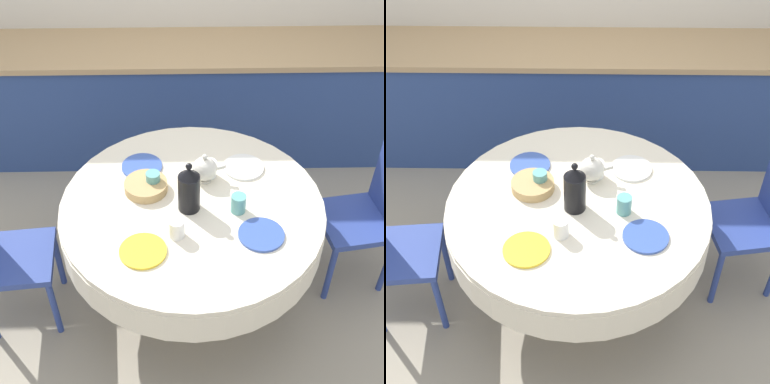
% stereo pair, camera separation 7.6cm
% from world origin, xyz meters
% --- Properties ---
extents(ground_plane, '(12.00, 12.00, 0.00)m').
position_xyz_m(ground_plane, '(0.00, 0.00, 0.00)').
color(ground_plane, '#9E937F').
extents(kitchen_counter, '(3.24, 0.64, 0.89)m').
position_xyz_m(kitchen_counter, '(0.00, 1.48, 0.44)').
color(kitchen_counter, '#2D4784').
rests_on(kitchen_counter, ground_plane).
extents(dining_table, '(1.39, 1.39, 0.75)m').
position_xyz_m(dining_table, '(0.00, 0.00, 0.62)').
color(dining_table, tan).
rests_on(dining_table, ground_plane).
extents(chair_left, '(0.46, 0.46, 0.97)m').
position_xyz_m(chair_left, '(1.03, 0.16, 0.53)').
color(chair_left, '#2D428E').
rests_on(chair_left, ground_plane).
extents(plate_near_left, '(0.23, 0.23, 0.01)m').
position_xyz_m(plate_near_left, '(-0.24, -0.33, 0.75)').
color(plate_near_left, yellow).
rests_on(plate_near_left, dining_table).
extents(cup_near_left, '(0.08, 0.08, 0.10)m').
position_xyz_m(cup_near_left, '(-0.08, -0.23, 0.80)').
color(cup_near_left, white).
rests_on(cup_near_left, dining_table).
extents(plate_near_right, '(0.23, 0.23, 0.01)m').
position_xyz_m(plate_near_right, '(0.33, -0.24, 0.75)').
color(plate_near_right, '#3856AD').
rests_on(plate_near_right, dining_table).
extents(cup_near_right, '(0.08, 0.08, 0.10)m').
position_xyz_m(cup_near_right, '(0.23, -0.06, 0.80)').
color(cup_near_right, '#5BA39E').
rests_on(cup_near_right, dining_table).
extents(plate_far_left, '(0.23, 0.23, 0.01)m').
position_xyz_m(plate_far_left, '(-0.27, 0.30, 0.75)').
color(plate_far_left, '#3856AD').
rests_on(plate_far_left, dining_table).
extents(cup_far_left, '(0.08, 0.08, 0.10)m').
position_xyz_m(cup_far_left, '(-0.20, 0.13, 0.80)').
color(cup_far_left, '#5BA39E').
rests_on(cup_far_left, dining_table).
extents(plate_far_right, '(0.23, 0.23, 0.01)m').
position_xyz_m(plate_far_right, '(0.29, 0.28, 0.75)').
color(plate_far_right, white).
rests_on(plate_far_right, dining_table).
extents(cup_far_right, '(0.08, 0.08, 0.10)m').
position_xyz_m(cup_far_right, '(0.10, 0.22, 0.80)').
color(cup_far_right, white).
rests_on(cup_far_right, dining_table).
extents(coffee_carafe, '(0.11, 0.11, 0.29)m').
position_xyz_m(coffee_carafe, '(-0.02, -0.03, 0.87)').
color(coffee_carafe, black).
rests_on(coffee_carafe, dining_table).
extents(teapot, '(0.18, 0.13, 0.17)m').
position_xyz_m(teapot, '(0.07, 0.19, 0.82)').
color(teapot, silver).
rests_on(teapot, dining_table).
extents(bread_basket, '(0.23, 0.23, 0.05)m').
position_xyz_m(bread_basket, '(-0.24, 0.11, 0.77)').
color(bread_basket, tan).
rests_on(bread_basket, dining_table).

